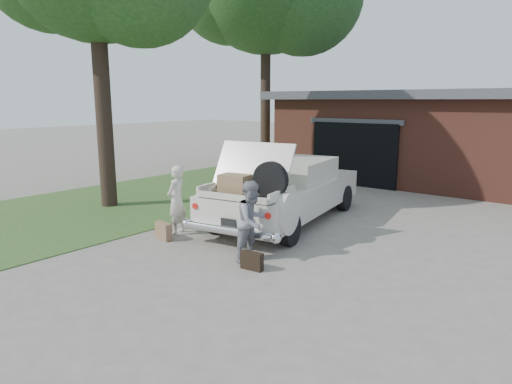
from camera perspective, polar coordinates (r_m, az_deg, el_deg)
The scene contains 8 objects.
ground at distance 9.29m, azimuth -2.33°, elevation -7.24°, with size 90.00×90.00×0.00m, color gray.
grass_strip at distance 15.14m, azimuth -10.64°, elevation -0.07°, with size 6.00×16.00×0.02m, color #2D4C1E.
house at distance 18.78m, azimuth 23.90°, elevation 6.47°, with size 12.80×7.80×3.30m.
sedan at distance 11.28m, azimuth 3.70°, elevation 0.24°, with size 2.92×5.63×2.08m.
woman_left at distance 10.34m, azimuth -9.91°, elevation -1.01°, with size 0.57×0.37×1.56m, color beige.
woman_right at distance 8.49m, azimuth -0.45°, elevation -3.66°, with size 0.74×0.58×1.52m, color gray.
suitcase_left at distance 10.11m, azimuth -11.49°, elevation -4.80°, with size 0.48×0.15×0.37m, color #906949.
suitcase_right at distance 8.20m, azimuth -0.52°, elevation -8.60°, with size 0.42×0.13×0.33m, color black.
Camera 1 is at (5.79, -6.64, 2.97)m, focal length 32.00 mm.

